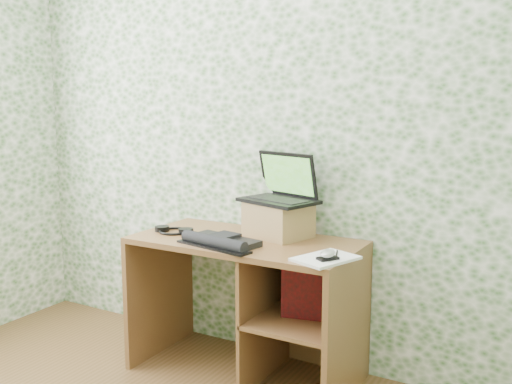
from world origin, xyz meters
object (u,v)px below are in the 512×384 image
Objects in this scene: laptop at (282,190)px; keyboard at (220,241)px; notepad at (326,259)px; riser at (278,220)px; desk at (261,289)px.

laptop reaches higher than keyboard.
notepad is at bearing -23.69° from laptop.
notepad is (0.40, -0.34, -0.24)m from laptop.
riser is 0.68× the size of keyboard.
laptop reaches higher than notepad.
laptop is at bearing 160.08° from notepad.
riser is 1.09× the size of notepad.
keyboard is (-0.17, -0.36, -0.23)m from laptop.
laptop reaches higher than riser.
laptop is (0.04, 0.16, 0.52)m from desk.
riser is at bearing -73.20° from laptop.
desk is 3.88× the size of riser.
laptop is 1.60× the size of notepad.
keyboard reaches higher than notepad.
laptop is (0.00, 0.04, 0.15)m from riser.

